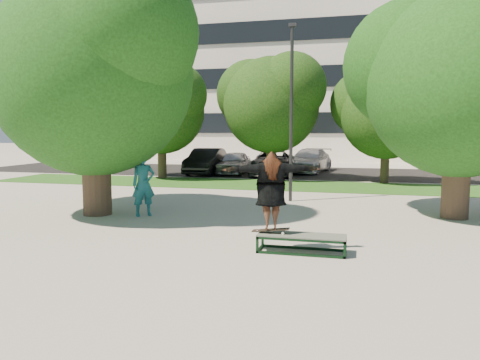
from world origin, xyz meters
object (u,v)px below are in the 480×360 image
(tree_right, at_px, (458,73))
(car_silver_a, at_px, (234,163))
(car_grey, at_px, (273,163))
(car_silver_b, at_px, (309,161))
(car_dark, at_px, (206,161))
(tree_left, at_px, (92,64))
(lamppost, at_px, (291,111))
(grind_box, at_px, (302,244))
(bystander, at_px, (144,184))

(tree_right, height_order, car_silver_a, tree_right)
(car_grey, xyz_separation_m, car_silver_b, (1.72, 2.48, 0.00))
(car_dark, height_order, car_silver_b, car_dark)
(car_grey, bearing_deg, tree_left, -109.40)
(lamppost, height_order, grind_box, lamppost)
(tree_left, xyz_separation_m, tree_right, (10.21, 1.99, -0.33))
(tree_right, height_order, car_dark, tree_right)
(car_silver_b, bearing_deg, car_dark, -146.60)
(lamppost, height_order, car_silver_a, lamppost)
(car_silver_a, height_order, car_grey, car_grey)
(grind_box, height_order, car_dark, car_dark)
(tree_left, xyz_separation_m, lamppost, (5.29, 3.91, -1.27))
(tree_right, height_order, bystander, tree_right)
(tree_left, relative_size, tree_right, 1.09)
(bystander, xyz_separation_m, car_silver_b, (3.26, 15.08, -0.25))
(grind_box, distance_m, car_silver_b, 18.15)
(grind_box, bearing_deg, bystander, 149.13)
(tree_left, bearing_deg, car_grey, 76.35)
(tree_left, relative_size, grind_box, 3.95)
(car_silver_a, distance_m, car_dark, 1.56)
(tree_right, xyz_separation_m, car_silver_a, (-9.42, 11.04, -3.45))
(tree_left, height_order, car_grey, tree_left)
(grind_box, xyz_separation_m, car_dark, (-7.21, 15.54, 0.53))
(car_silver_b, bearing_deg, car_silver_a, -143.45)
(tree_right, distance_m, car_grey, 13.28)
(lamppost, bearing_deg, bystander, -134.30)
(tree_left, distance_m, tree_right, 10.41)
(lamppost, bearing_deg, car_silver_b, 92.55)
(tree_right, relative_size, car_dark, 1.49)
(tree_left, distance_m, lamppost, 6.70)
(lamppost, bearing_deg, tree_left, -143.58)
(tree_left, bearing_deg, bystander, 1.83)
(lamppost, height_order, bystander, lamppost)
(bystander, bearing_deg, car_silver_a, 52.76)
(tree_left, bearing_deg, grind_box, -24.22)
(car_silver_b, bearing_deg, car_grey, -115.91)
(tree_right, relative_size, grind_box, 3.62)
(lamppost, bearing_deg, car_silver_a, 116.25)
(bystander, distance_m, car_silver_b, 15.44)
(lamppost, distance_m, car_grey, 9.36)
(car_grey, bearing_deg, car_silver_a, 164.91)
(tree_left, distance_m, car_silver_b, 16.31)
(tree_left, relative_size, car_dark, 1.62)
(lamppost, xyz_separation_m, car_grey, (-2.22, 8.75, -2.47))
(tree_right, bearing_deg, car_silver_a, 130.47)
(bystander, bearing_deg, grind_box, -71.36)
(bystander, bearing_deg, tree_left, 141.35)
(lamppost, xyz_separation_m, car_dark, (-6.00, 8.71, -2.43))
(tree_right, distance_m, lamppost, 5.36)
(tree_right, relative_size, bystander, 3.49)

